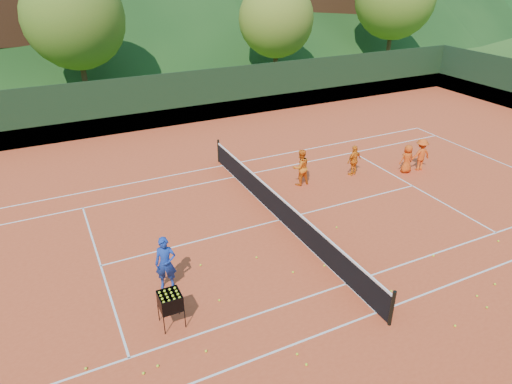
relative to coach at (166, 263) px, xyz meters
name	(u,v)px	position (x,y,z in m)	size (l,w,h in m)	color
ground	(280,220)	(4.78, 1.91, -0.85)	(400.00, 400.00, 0.00)	#2B5119
clay_court	(280,220)	(4.78, 1.91, -0.84)	(40.00, 24.00, 0.02)	#CA4320
coach	(166,263)	(0.00, 0.00, 0.00)	(0.61, 0.40, 1.66)	#17369B
student_a	(301,167)	(6.98, 4.14, -0.05)	(0.76, 0.59, 1.57)	orange
student_b	(354,160)	(9.58, 3.93, -0.14)	(0.81, 0.34, 1.39)	orange
student_c	(407,159)	(11.87, 3.12, -0.18)	(0.63, 0.41, 1.30)	#DB4D13
student_d	(421,155)	(12.60, 3.07, -0.10)	(0.95, 0.55, 1.47)	#ED5215
tennis_ball_1	(201,265)	(1.20, 0.53, -0.80)	(0.07, 0.07, 0.07)	#CCF328
tennis_ball_5	(455,326)	(6.27, -4.90, -0.80)	(0.07, 0.07, 0.07)	#CCF328
tennis_ball_6	(337,227)	(6.32, 0.51, -0.80)	(0.07, 0.07, 0.07)	#CCF328
tennis_ball_7	(477,296)	(7.76, -4.32, -0.80)	(0.07, 0.07, 0.07)	#CCF328
tennis_ball_9	(495,284)	(8.67, -4.18, -0.80)	(0.07, 0.07, 0.07)	#CCF328
tennis_ball_10	(158,366)	(-1.07, -2.77, -0.80)	(0.07, 0.07, 0.07)	#CCF328
tennis_ball_11	(219,300)	(1.11, -1.26, -0.80)	(0.07, 0.07, 0.07)	#CCF328
tennis_ball_12	(143,373)	(-1.42, -2.84, -0.80)	(0.07, 0.07, 0.07)	#CCF328
tennis_ball_13	(86,368)	(-2.60, -2.11, -0.80)	(0.07, 0.07, 0.07)	#CCF328
tennis_ball_14	(257,257)	(2.95, 0.12, -0.80)	(0.07, 0.07, 0.07)	#CCF328
tennis_ball_16	(433,256)	(8.12, -2.31, -0.80)	(0.07, 0.07, 0.07)	#CCF328
tennis_ball_18	(498,241)	(10.74, -2.64, -0.80)	(0.07, 0.07, 0.07)	#CCF328
tennis_ball_19	(206,351)	(0.12, -2.85, -0.80)	(0.07, 0.07, 0.07)	#CCF328
tennis_ball_20	(391,291)	(5.71, -3.08, -0.80)	(0.07, 0.07, 0.07)	#CCF328
tennis_ball_21	(306,365)	(2.10, -4.28, -0.80)	(0.07, 0.07, 0.07)	#CCF328
tennis_ball_22	(293,272)	(3.61, -1.06, -0.80)	(0.07, 0.07, 0.07)	#CCF328
tennis_ball_24	(487,307)	(7.61, -4.77, -0.80)	(0.07, 0.07, 0.07)	#CCF328
tennis_ball_25	(297,354)	(2.07, -3.91, -0.80)	(0.07, 0.07, 0.07)	#CCF328
tennis_ball_27	(324,266)	(4.66, -1.21, -0.80)	(0.07, 0.07, 0.07)	#CCF328
court_lines	(280,220)	(4.78, 1.91, -0.83)	(23.83, 11.03, 0.00)	white
tennis_net	(280,208)	(4.78, 1.91, -0.33)	(0.10, 12.07, 1.10)	black
perimeter_fence	(281,190)	(4.78, 1.91, 0.42)	(40.40, 24.24, 3.00)	black
ball_hopper	(170,302)	(-0.33, -1.54, -0.09)	(0.57, 0.57, 1.00)	black
chalet_mid	(166,0)	(10.78, 35.91, 4.14)	(12.65, 8.82, 11.45)	beige
tree_b	(74,18)	(0.78, 21.91, 4.34)	(6.40, 6.40, 8.40)	#402A19
tree_c	(276,19)	(14.78, 20.91, 3.69)	(5.60, 5.60, 7.35)	#412A1A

